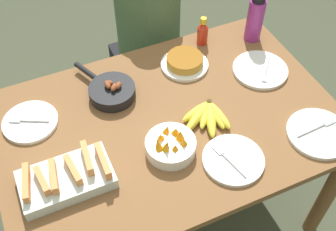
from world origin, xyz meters
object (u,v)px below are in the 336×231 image
(skillet, at_px, (111,91))
(frittata_plate_center, at_px, (185,62))
(empty_plate_near_front, at_px, (260,70))
(empty_plate_mid_edge, at_px, (233,160))
(banana_bunch, at_px, (207,116))
(person_figure, at_px, (149,50))
(fruit_bowl_mango, at_px, (171,145))
(water_bottle, at_px, (255,18))
(melon_tray, at_px, (67,178))
(empty_plate_far_right, at_px, (30,122))
(empty_plate_far_left, at_px, (319,133))
(hot_sauce_bottle, at_px, (203,32))

(skillet, xyz_separation_m, frittata_plate_center, (0.37, 0.04, -0.00))
(skillet, relative_size, empty_plate_near_front, 1.30)
(frittata_plate_center, height_order, empty_plate_mid_edge, frittata_plate_center)
(banana_bunch, relative_size, person_figure, 0.16)
(person_figure, bearing_deg, skillet, -127.36)
(empty_plate_near_front, bearing_deg, fruit_bowl_mango, -156.68)
(banana_bunch, height_order, water_bottle, water_bottle)
(skillet, xyz_separation_m, fruit_bowl_mango, (0.11, -0.37, 0.01))
(melon_tray, bearing_deg, empty_plate_far_right, 100.95)
(banana_bunch, height_order, melon_tray, melon_tray)
(skillet, distance_m, fruit_bowl_mango, 0.39)
(melon_tray, bearing_deg, empty_plate_mid_edge, -15.24)
(melon_tray, relative_size, empty_plate_far_left, 1.30)
(empty_plate_near_front, bearing_deg, melon_tray, -167.14)
(empty_plate_near_front, relative_size, empty_plate_far_right, 1.11)
(empty_plate_far_left, distance_m, fruit_bowl_mango, 0.60)
(empty_plate_near_front, distance_m, person_figure, 0.73)
(fruit_bowl_mango, bearing_deg, empty_plate_far_right, 142.47)
(empty_plate_near_front, bearing_deg, water_bottle, 67.84)
(empty_plate_near_front, bearing_deg, frittata_plate_center, 150.10)
(melon_tray, relative_size, person_figure, 0.27)
(hot_sauce_bottle, xyz_separation_m, person_figure, (-0.15, 0.32, -0.31))
(empty_plate_far_right, bearing_deg, empty_plate_far_left, -26.95)
(banana_bunch, xyz_separation_m, empty_plate_far_right, (-0.67, 0.27, -0.01))
(empty_plate_far_right, bearing_deg, skillet, 2.09)
(water_bottle, bearing_deg, melon_tray, -157.31)
(banana_bunch, distance_m, empty_plate_far_left, 0.45)
(banana_bunch, bearing_deg, empty_plate_far_right, 157.96)
(empty_plate_far_left, xyz_separation_m, empty_plate_far_right, (-1.04, 0.53, 0.00))
(melon_tray, distance_m, empty_plate_far_right, 0.34)
(banana_bunch, bearing_deg, empty_plate_near_front, 23.45)
(banana_bunch, height_order, empty_plate_far_right, banana_bunch)
(skillet, relative_size, water_bottle, 1.30)
(melon_tray, bearing_deg, empty_plate_near_front, 12.86)
(melon_tray, height_order, person_figure, person_figure)
(empty_plate_near_front, relative_size, hot_sauce_bottle, 1.72)
(hot_sauce_bottle, bearing_deg, water_bottle, -15.70)
(banana_bunch, distance_m, empty_plate_far_right, 0.72)
(melon_tray, bearing_deg, skillet, 50.42)
(skillet, relative_size, person_figure, 0.26)
(banana_bunch, xyz_separation_m, empty_plate_mid_edge, (-0.01, -0.23, -0.01))
(empty_plate_mid_edge, xyz_separation_m, water_bottle, (0.45, 0.60, 0.11))
(banana_bunch, relative_size, fruit_bowl_mango, 1.03)
(banana_bunch, xyz_separation_m, empty_plate_far_left, (0.37, -0.26, -0.01))
(frittata_plate_center, relative_size, empty_plate_near_front, 0.87)
(hot_sauce_bottle, bearing_deg, person_figure, 115.61)
(empty_plate_mid_edge, bearing_deg, water_bottle, 53.21)
(melon_tray, height_order, skillet, melon_tray)
(hot_sauce_bottle, bearing_deg, banana_bunch, -114.53)
(empty_plate_near_front, height_order, hot_sauce_bottle, hot_sauce_bottle)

